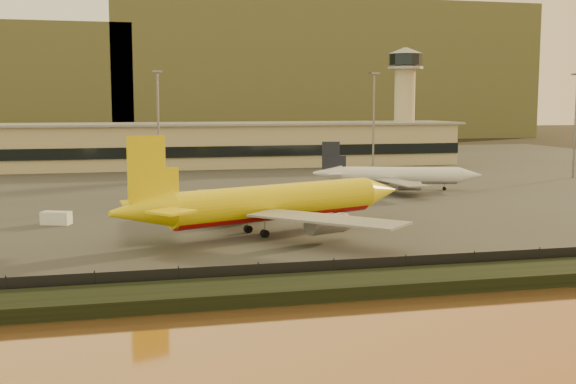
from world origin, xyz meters
name	(u,v)px	position (x,y,z in m)	size (l,w,h in m)	color
ground	(286,258)	(0.00, 0.00, 0.00)	(900.00, 900.00, 0.00)	black
embankment	(326,287)	(0.00, -17.00, 0.70)	(320.00, 7.00, 1.40)	black
tarmac	(197,178)	(0.00, 95.00, 0.10)	(320.00, 220.00, 0.20)	#2D2D2D
perimeter_fence	(315,271)	(0.00, -13.00, 1.30)	(300.00, 0.05, 2.20)	black
terminal_building	(133,147)	(-14.52, 125.55, 6.25)	(202.00, 25.00, 12.60)	#C5AE88
control_tower	(405,93)	(70.00, 131.00, 21.66)	(11.20, 11.20, 35.50)	#C5AE88
apron_light_masts	(273,116)	(15.00, 75.00, 15.70)	(152.20, 12.20, 25.40)	slate
distant_hills	(110,80)	(-20.74, 340.00, 31.39)	(470.00, 160.00, 70.00)	olive
dhl_cargo_jet	(271,203)	(1.60, 15.48, 4.47)	(46.07, 43.62, 14.31)	yellow
white_narrowbody_jet	(397,176)	(38.27, 58.87, 3.25)	(34.85, 33.20, 10.21)	white
gse_vehicle_yellow	(326,211)	(13.75, 28.94, 1.01)	(3.62, 1.63, 1.63)	yellow
gse_vehicle_white	(56,218)	(-28.63, 30.33, 1.19)	(4.38, 1.97, 1.97)	white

